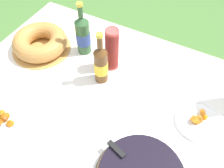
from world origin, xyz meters
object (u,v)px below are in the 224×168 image
at_px(cup_stack, 112,49).
at_px(cider_bottle_green, 83,35).
at_px(cider_bottle_amber, 101,64).
at_px(snack_plate_left, 5,119).
at_px(bundt_cake, 40,42).
at_px(snack_plate_near, 199,121).

xyz_separation_m(cup_stack, cider_bottle_green, (-0.20, 0.03, -0.01)).
bearing_deg(cider_bottle_amber, snack_plate_left, -121.78).
relative_size(bundt_cake, cider_bottle_green, 1.08).
bearing_deg(cup_stack, snack_plate_left, -116.72).
xyz_separation_m(cider_bottle_green, snack_plate_near, (0.73, -0.16, -0.11)).
relative_size(snack_plate_near, snack_plate_left, 1.19).
xyz_separation_m(bundt_cake, snack_plate_left, (0.16, -0.48, -0.04)).
bearing_deg(snack_plate_left, cider_bottle_green, 82.64).
xyz_separation_m(cider_bottle_amber, snack_plate_near, (0.54, -0.02, -0.10)).
distance_m(cider_bottle_amber, snack_plate_near, 0.55).
relative_size(cup_stack, snack_plate_left, 1.33).
relative_size(cider_bottle_green, cider_bottle_amber, 1.04).
height_order(bundt_cake, cider_bottle_green, cider_bottle_green).
xyz_separation_m(bundt_cake, snack_plate_near, (0.97, -0.05, -0.04)).
distance_m(cider_bottle_amber, snack_plate_left, 0.53).
relative_size(cup_stack, cider_bottle_amber, 0.82).
bearing_deg(cider_bottle_green, snack_plate_near, -12.38).
bearing_deg(cider_bottle_green, snack_plate_left, -97.36).
xyz_separation_m(cup_stack, snack_plate_near, (0.53, -0.13, -0.11)).
bearing_deg(cider_bottle_amber, snack_plate_near, -1.86).
bearing_deg(cider_bottle_green, bundt_cake, -155.15).
xyz_separation_m(cup_stack, cider_bottle_amber, (-0.00, -0.11, -0.01)).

